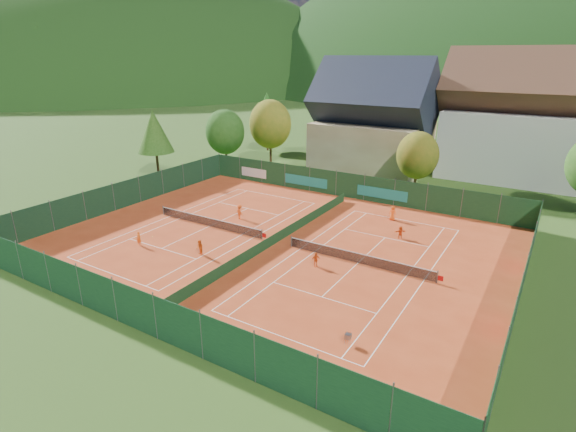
# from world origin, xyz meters

# --- Properties ---
(ground) EXTENTS (600.00, 600.00, 0.00)m
(ground) POSITION_xyz_m (0.00, 0.00, -0.02)
(ground) COLOR #2A4B17
(ground) RESTS_ON ground
(clay_pad) EXTENTS (40.00, 32.00, 0.01)m
(clay_pad) POSITION_xyz_m (0.00, 0.00, 0.01)
(clay_pad) COLOR #AC3919
(clay_pad) RESTS_ON ground
(court_markings_left) EXTENTS (11.03, 23.83, 0.00)m
(court_markings_left) POSITION_xyz_m (-8.00, 0.00, 0.01)
(court_markings_left) COLOR white
(court_markings_left) RESTS_ON ground
(court_markings_right) EXTENTS (11.03, 23.83, 0.00)m
(court_markings_right) POSITION_xyz_m (8.00, 0.00, 0.01)
(court_markings_right) COLOR white
(court_markings_right) RESTS_ON ground
(tennis_net_left) EXTENTS (13.30, 0.10, 1.02)m
(tennis_net_left) POSITION_xyz_m (-7.85, 0.00, 0.51)
(tennis_net_left) COLOR #59595B
(tennis_net_left) RESTS_ON ground
(tennis_net_right) EXTENTS (13.30, 0.10, 1.02)m
(tennis_net_right) POSITION_xyz_m (8.15, 0.00, 0.51)
(tennis_net_right) COLOR #59595B
(tennis_net_right) RESTS_ON ground
(court_divider) EXTENTS (0.03, 28.80, 1.00)m
(court_divider) POSITION_xyz_m (0.00, 0.00, 0.50)
(court_divider) COLOR #14381B
(court_divider) RESTS_ON ground
(fence_north) EXTENTS (40.00, 0.10, 3.00)m
(fence_north) POSITION_xyz_m (-0.46, 15.99, 1.47)
(fence_north) COLOR #163D1F
(fence_north) RESTS_ON ground
(fence_south) EXTENTS (40.00, 0.04, 3.00)m
(fence_south) POSITION_xyz_m (0.00, -16.00, 1.50)
(fence_south) COLOR #163D22
(fence_south) RESTS_ON ground
(fence_west) EXTENTS (0.04, 32.00, 3.00)m
(fence_west) POSITION_xyz_m (-20.00, 0.00, 1.50)
(fence_west) COLOR #12331D
(fence_west) RESTS_ON ground
(fence_east) EXTENTS (0.09, 32.00, 3.00)m
(fence_east) POSITION_xyz_m (20.00, 0.05, 1.48)
(fence_east) COLOR #13361B
(fence_east) RESTS_ON ground
(chalet) EXTENTS (16.20, 12.00, 16.00)m
(chalet) POSITION_xyz_m (-3.00, 30.00, 6.62)
(chalet) COLOR beige
(chalet) RESTS_ON ground
(hotel_block_a) EXTENTS (21.60, 11.00, 17.25)m
(hotel_block_a) POSITION_xyz_m (16.00, 36.00, 7.38)
(hotel_block_a) COLOR silver
(hotel_block_a) RESTS_ON ground
(tree_west_front) EXTENTS (5.72, 5.72, 8.69)m
(tree_west_front) POSITION_xyz_m (-22.00, 20.00, 5.39)
(tree_west_front) COLOR #462B19
(tree_west_front) RESTS_ON ground
(tree_west_mid) EXTENTS (6.44, 6.44, 9.78)m
(tree_west_mid) POSITION_xyz_m (-18.00, 26.00, 6.07)
(tree_west_mid) COLOR #402A16
(tree_west_mid) RESTS_ON ground
(tree_west_back) EXTENTS (5.60, 5.60, 10.00)m
(tree_west_back) POSITION_xyz_m (-24.00, 34.00, 6.74)
(tree_west_back) COLOR #462B19
(tree_west_back) RESTS_ON ground
(tree_center) EXTENTS (5.01, 5.01, 7.60)m
(tree_center) POSITION_xyz_m (6.00, 22.00, 4.72)
(tree_center) COLOR #4C311B
(tree_center) RESTS_ON ground
(tree_west_side) EXTENTS (5.04, 5.04, 9.00)m
(tree_west_side) POSITION_xyz_m (-28.00, 12.00, 6.06)
(tree_west_side) COLOR #412517
(tree_west_side) RESTS_ON ground
(mountain_backdrop) EXTENTS (820.00, 530.00, 242.00)m
(mountain_backdrop) POSITION_xyz_m (28.54, 233.48, -39.64)
(mountain_backdrop) COLOR black
(mountain_backdrop) RESTS_ON ground
(ball_hopper) EXTENTS (0.34, 0.34, 0.80)m
(ball_hopper) POSITION_xyz_m (11.86, -10.46, 0.56)
(ball_hopper) COLOR slate
(ball_hopper) RESTS_ON ground
(loose_ball_0) EXTENTS (0.07, 0.07, 0.07)m
(loose_ball_0) POSITION_xyz_m (-10.80, -4.88, 0.03)
(loose_ball_0) COLOR #CCD833
(loose_ball_0) RESTS_ON ground
(loose_ball_1) EXTENTS (0.07, 0.07, 0.07)m
(loose_ball_1) POSITION_xyz_m (2.06, -7.45, 0.03)
(loose_ball_1) COLOR #CCD833
(loose_ball_1) RESTS_ON ground
(loose_ball_2) EXTENTS (0.07, 0.07, 0.07)m
(loose_ball_2) POSITION_xyz_m (3.87, 1.21, 0.03)
(loose_ball_2) COLOR #CCD833
(loose_ball_2) RESTS_ON ground
(player_left_near) EXTENTS (0.54, 0.43, 1.30)m
(player_left_near) POSITION_xyz_m (-10.22, -6.92, 0.65)
(player_left_near) COLOR #E85C14
(player_left_near) RESTS_ON ground
(player_left_mid) EXTENTS (0.83, 0.75, 1.39)m
(player_left_mid) POSITION_xyz_m (-4.12, -5.65, 0.70)
(player_left_mid) COLOR #DA5313
(player_left_mid) RESTS_ON ground
(player_left_far) EXTENTS (1.15, 0.92, 1.55)m
(player_left_far) POSITION_xyz_m (-6.71, 3.32, 0.78)
(player_left_far) COLOR #F85116
(player_left_far) RESTS_ON ground
(player_right_near) EXTENTS (0.66, 0.78, 1.26)m
(player_right_near) POSITION_xyz_m (5.33, -2.39, 0.63)
(player_right_near) COLOR #D54912
(player_right_near) RESTS_ON ground
(player_right_far_a) EXTENTS (0.76, 0.50, 1.55)m
(player_right_far_a) POSITION_xyz_m (6.95, 11.31, 0.78)
(player_right_far_a) COLOR #FD5716
(player_right_far_a) RESTS_ON ground
(player_right_far_b) EXTENTS (1.07, 0.99, 1.19)m
(player_right_far_b) POSITION_xyz_m (9.21, 7.00, 0.60)
(player_right_far_b) COLOR #E34C14
(player_right_far_b) RESTS_ON ground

